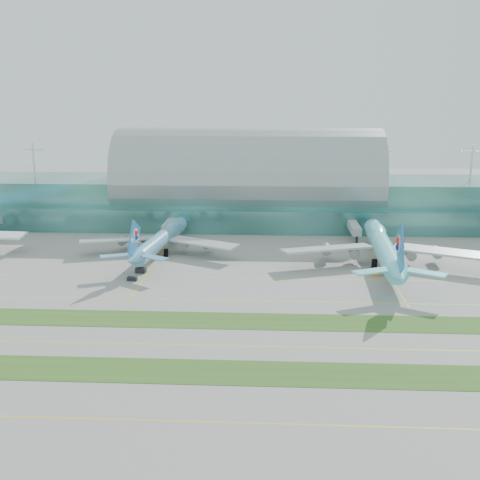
{
  "coord_description": "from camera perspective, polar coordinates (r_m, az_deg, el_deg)",
  "views": [
    {
      "loc": [
        10.41,
        -144.64,
        56.74
      ],
      "look_at": [
        0.0,
        55.0,
        9.0
      ],
      "focal_mm": 45.0,
      "sensor_mm": 36.0,
      "label": 1
    }
  ],
  "objects": [
    {
      "name": "ground",
      "position": [
        155.72,
        -1.06,
        -7.94
      ],
      "size": [
        700.0,
        700.0,
        0.0
      ],
      "primitive_type": "plane",
      "color": "gray",
      "rests_on": "ground"
    },
    {
      "name": "terminal",
      "position": [
        276.91,
        0.8,
        4.6
      ],
      "size": [
        340.0,
        69.1,
        36.0
      ],
      "color": "#3D7A75",
      "rests_on": "ground"
    },
    {
      "name": "grass_strip_near",
      "position": [
        130.1,
        -1.95,
        -12.41
      ],
      "size": [
        420.0,
        12.0,
        0.08
      ],
      "primitive_type": "cube",
      "color": "#2D591E",
      "rests_on": "ground"
    },
    {
      "name": "grass_strip_far",
      "position": [
        157.56,
        -1.01,
        -7.66
      ],
      "size": [
        420.0,
        12.0,
        0.08
      ],
      "primitive_type": "cube",
      "color": "#2D591E",
      "rests_on": "ground"
    },
    {
      "name": "taxiline_a",
      "position": [
        112.54,
        -2.85,
        -16.86
      ],
      "size": [
        420.0,
        0.35,
        0.01
      ],
      "primitive_type": "cube",
      "color": "yellow",
      "rests_on": "ground"
    },
    {
      "name": "taxiline_b",
      "position": [
        142.8,
        -1.46,
        -9.98
      ],
      "size": [
        420.0,
        0.35,
        0.01
      ],
      "primitive_type": "cube",
      "color": "yellow",
      "rests_on": "ground"
    },
    {
      "name": "taxiline_c",
      "position": [
        172.56,
        -0.64,
        -5.76
      ],
      "size": [
        420.0,
        0.35,
        0.01
      ],
      "primitive_type": "cube",
      "color": "yellow",
      "rests_on": "ground"
    },
    {
      "name": "taxiline_d",
      "position": [
        193.44,
        -0.23,
        -3.62
      ],
      "size": [
        420.0,
        0.35,
        0.01
      ],
      "primitive_type": "cube",
      "color": "yellow",
      "rests_on": "ground"
    },
    {
      "name": "airliner_b",
      "position": [
        223.96,
        -7.46,
        0.17
      ],
      "size": [
        60.12,
        68.6,
        18.88
      ],
      "rotation": [
        0.0,
        0.0,
        -0.11
      ],
      "color": "#5FA5D2",
      "rests_on": "ground"
    },
    {
      "name": "airliner_c",
      "position": [
        211.98,
        13.41,
        -0.57
      ],
      "size": [
        70.5,
        80.11,
        22.05
      ],
      "rotation": [
        0.0,
        0.0,
        -0.05
      ],
      "color": "#70E7F7",
      "rests_on": "ground"
    },
    {
      "name": "gse_c",
      "position": [
        193.43,
        -10.18,
        -3.64
      ],
      "size": [
        3.19,
        1.73,
        1.29
      ],
      "primitive_type": "cube",
      "rotation": [
        0.0,
        0.0,
        -0.09
      ],
      "color": "black",
      "rests_on": "ground"
    },
    {
      "name": "gse_d",
      "position": [
        201.64,
        -9.39,
        -2.84
      ],
      "size": [
        3.58,
        2.47,
        1.73
      ],
      "primitive_type": "cube",
      "rotation": [
        0.0,
        0.0,
        -0.12
      ],
      "color": "black",
      "rests_on": "ground"
    },
    {
      "name": "gse_e",
      "position": [
        201.31,
        12.5,
        -3.0
      ],
      "size": [
        4.05,
        2.71,
        1.82
      ],
      "primitive_type": "cube",
      "rotation": [
        0.0,
        0.0,
        -0.17
      ],
      "color": "orange",
      "rests_on": "ground"
    },
    {
      "name": "gse_f",
      "position": [
        208.33,
        15.21,
        -2.61
      ],
      "size": [
        3.3,
        1.77,
        1.7
      ],
      "primitive_type": "cube",
      "rotation": [
        0.0,
        0.0,
        -0.01
      ],
      "color": "black",
      "rests_on": "ground"
    }
  ]
}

